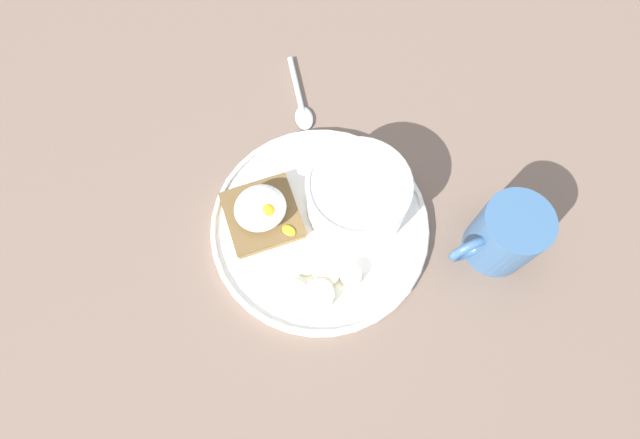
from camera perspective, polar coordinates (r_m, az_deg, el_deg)
The scene contains 12 objects.
ground_plane at distance 62.24cm, azimuth 0.00°, elevation -1.31°, with size 120.00×120.00×2.00cm, color #705C4F.
plate at distance 60.55cm, azimuth 0.00°, elevation -0.74°, with size 26.53×26.53×1.60cm.
oatmeal_bowl at distance 58.45cm, azimuth 4.11°, elevation 3.06°, with size 12.14×12.14×6.79cm.
toast_slice at distance 60.31cm, azimuth -6.60°, elevation 0.48°, with size 9.86×9.86×1.53cm.
poached_egg at distance 58.12cm, azimuth -6.77°, elevation 1.27°, with size 6.17×7.51×3.43cm.
banana_slice_front at distance 57.96cm, azimuth 0.68°, elevation -6.23°, with size 3.21×3.20×1.21cm.
banana_slice_left at distance 57.19cm, azimuth -0.13°, elevation -8.59°, with size 5.00×5.03×1.67cm.
banana_slice_back at distance 58.31cm, azimuth -1.56°, elevation -5.04°, with size 3.54×3.59×1.26cm.
banana_slice_right at distance 57.39cm, azimuth -2.94°, elevation -8.47°, with size 3.40×3.53×1.61cm.
banana_slice_inner at distance 57.84cm, azimuth 3.45°, elevation -6.41°, with size 3.35×3.24×1.65cm.
coffee_mug at distance 59.84cm, azimuth 20.41°, elevation -1.65°, with size 11.16×7.66×9.06cm.
spoon at distance 69.22cm, azimuth -2.25°, elevation 13.25°, with size 5.00×11.68×0.80cm.
Camera 1 is at (10.18, 18.20, 59.64)cm, focal length 28.00 mm.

